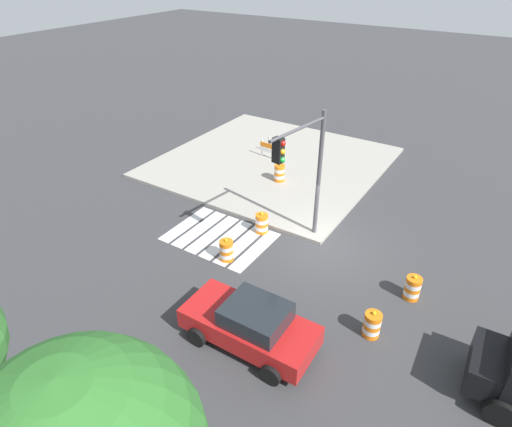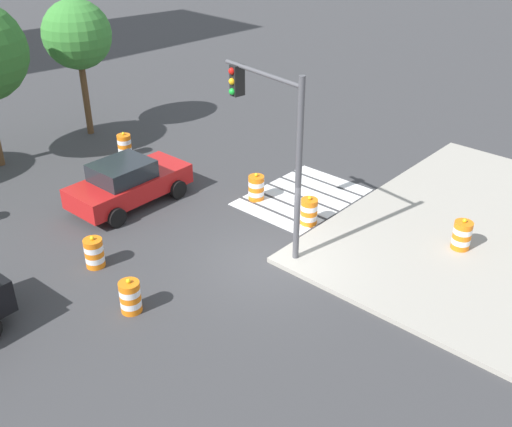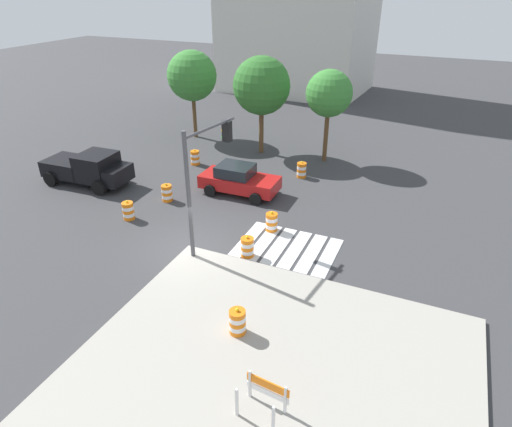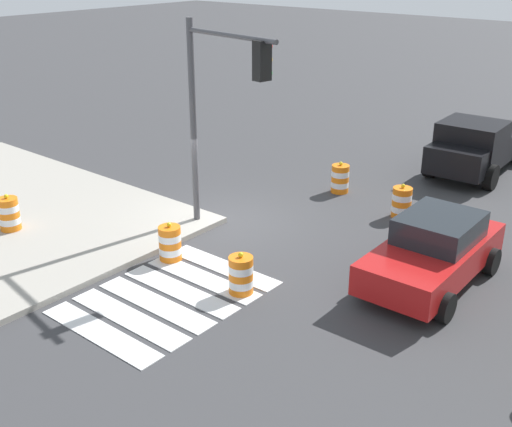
% 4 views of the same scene
% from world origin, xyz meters
% --- Properties ---
extents(ground_plane, '(120.00, 120.00, 0.00)m').
position_xyz_m(ground_plane, '(0.00, 0.00, 0.00)').
color(ground_plane, '#38383A').
extents(sidewalk_corner, '(12.00, 12.00, 0.15)m').
position_xyz_m(sidewalk_corner, '(6.00, -6.00, 0.07)').
color(sidewalk_corner, '#9E998E').
rests_on(sidewalk_corner, ground).
extents(crosswalk_stripes, '(4.35, 3.20, 0.02)m').
position_xyz_m(crosswalk_stripes, '(4.00, 1.80, 0.01)').
color(crosswalk_stripes, silver).
rests_on(crosswalk_stripes, ground).
extents(sports_car, '(4.33, 2.19, 1.63)m').
position_xyz_m(sports_car, '(-0.41, 6.04, 0.81)').
color(sports_car, red).
rests_on(sports_car, ground).
extents(pickup_truck, '(5.23, 2.51, 1.92)m').
position_xyz_m(pickup_truck, '(-8.75, 3.72, 0.97)').
color(pickup_truck, black).
rests_on(pickup_truck, ground).
extents(traffic_barrel_near_corner, '(0.56, 0.56, 1.02)m').
position_xyz_m(traffic_barrel_near_corner, '(-4.13, 1.16, 0.45)').
color(traffic_barrel_near_corner, orange).
rests_on(traffic_barrel_near_corner, ground).
extents(traffic_barrel_crosswalk_end, '(0.56, 0.56, 1.02)m').
position_xyz_m(traffic_barrel_crosswalk_end, '(-4.81, 8.78, 0.45)').
color(traffic_barrel_crosswalk_end, orange).
rests_on(traffic_barrel_crosswalk_end, ground).
extents(traffic_barrel_median_near, '(0.56, 0.56, 1.02)m').
position_xyz_m(traffic_barrel_median_near, '(2.65, 0.48, 0.45)').
color(traffic_barrel_median_near, orange).
rests_on(traffic_barrel_median_near, ground).
extents(traffic_barrel_median_far, '(0.56, 0.56, 1.02)m').
position_xyz_m(traffic_barrel_median_far, '(-3.52, 3.64, 0.45)').
color(traffic_barrel_median_far, orange).
rests_on(traffic_barrel_median_far, ground).
extents(traffic_barrel_far_curb, '(0.56, 0.56, 1.02)m').
position_xyz_m(traffic_barrel_far_curb, '(2.79, 2.93, 0.45)').
color(traffic_barrel_far_curb, orange).
rests_on(traffic_barrel_far_curb, ground).
extents(traffic_barrel_lane_center, '(0.56, 0.56, 1.02)m').
position_xyz_m(traffic_barrel_lane_center, '(2.07, 9.55, 0.45)').
color(traffic_barrel_lane_center, orange).
rests_on(traffic_barrel_lane_center, ground).
extents(traffic_barrel_on_sidewalk, '(0.56, 0.56, 1.02)m').
position_xyz_m(traffic_barrel_on_sidewalk, '(4.35, -4.02, 0.60)').
color(traffic_barrel_on_sidewalk, orange).
rests_on(traffic_barrel_on_sidewalk, sidewalk_corner).
extents(construction_barricade, '(1.31, 0.90, 1.00)m').
position_xyz_m(construction_barricade, '(6.32, -6.40, 0.72)').
color(construction_barricade, silver).
rests_on(construction_barricade, sidewalk_corner).
extents(traffic_light_pole, '(0.71, 3.26, 5.50)m').
position_xyz_m(traffic_light_pole, '(0.76, 0.53, 3.91)').
color(traffic_light_pole, '#4C4C51').
rests_on(traffic_light_pole, sidewalk_corner).
extents(street_tree_streetside_near, '(3.51, 3.51, 6.21)m').
position_xyz_m(street_tree_streetside_near, '(-7.63, 13.63, 4.45)').
color(street_tree_streetside_near, brown).
rests_on(street_tree_streetside_near, ground).
extents(street_tree_streetside_mid, '(2.87, 2.87, 5.80)m').
position_xyz_m(street_tree_streetside_mid, '(2.58, 12.75, 4.33)').
color(street_tree_streetside_mid, brown).
rests_on(street_tree_streetside_mid, ground).
extents(street_tree_streetside_far, '(3.71, 3.71, 6.34)m').
position_xyz_m(street_tree_streetside_far, '(-1.82, 12.53, 4.47)').
color(street_tree_streetside_far, brown).
rests_on(street_tree_streetside_far, ground).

